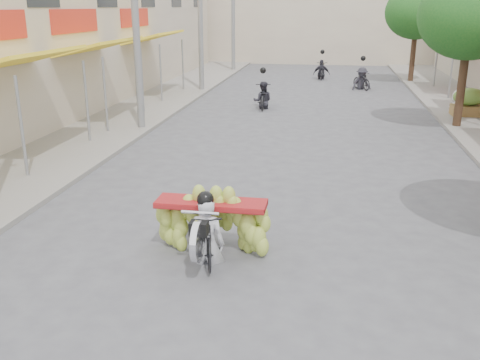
% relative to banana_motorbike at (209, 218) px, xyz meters
% --- Properties ---
extents(sidewalk_left, '(4.00, 60.00, 0.12)m').
position_rel_banana_motorbike_xyz_m(sidewalk_left, '(-6.06, 12.21, -0.64)').
color(sidewalk_left, gray).
rests_on(sidewalk_left, ground).
extents(far_building, '(20.00, 6.00, 7.00)m').
position_rel_banana_motorbike_xyz_m(far_building, '(0.94, 35.21, 2.80)').
color(far_building, '#C2B299').
rests_on(far_building, ground).
extents(utility_pole_mid, '(0.60, 0.24, 8.00)m').
position_rel_banana_motorbike_xyz_m(utility_pole_mid, '(-4.46, 9.21, 3.33)').
color(utility_pole_mid, slate).
rests_on(utility_pole_mid, ground).
extents(utility_pole_far, '(0.60, 0.24, 8.00)m').
position_rel_banana_motorbike_xyz_m(utility_pole_far, '(-4.46, 18.21, 3.33)').
color(utility_pole_far, slate).
rests_on(utility_pole_far, ground).
extents(utility_pole_back, '(0.60, 0.24, 8.00)m').
position_rel_banana_motorbike_xyz_m(utility_pole_back, '(-4.46, 27.21, 3.33)').
color(utility_pole_back, slate).
rests_on(utility_pole_back, ground).
extents(street_tree_mid, '(3.40, 3.40, 5.25)m').
position_rel_banana_motorbike_xyz_m(street_tree_mid, '(6.34, 11.21, 3.08)').
color(street_tree_mid, '#3A2719').
rests_on(street_tree_mid, ground).
extents(street_tree_far, '(3.40, 3.40, 5.25)m').
position_rel_banana_motorbike_xyz_m(street_tree_far, '(6.34, 23.21, 3.08)').
color(street_tree_far, '#3A2719').
rests_on(street_tree_far, ground).
extents(produce_crate_far, '(1.20, 0.88, 1.16)m').
position_rel_banana_motorbike_xyz_m(produce_crate_far, '(7.14, 13.21, 0.01)').
color(produce_crate_far, olive).
rests_on(produce_crate_far, ground).
extents(banana_motorbike, '(2.20, 1.80, 2.08)m').
position_rel_banana_motorbike_xyz_m(banana_motorbike, '(0.00, 0.00, 0.00)').
color(banana_motorbike, black).
rests_on(banana_motorbike, ground).
extents(pedestrian, '(1.00, 0.93, 1.76)m').
position_rel_banana_motorbike_xyz_m(pedestrian, '(6.86, 13.70, 0.30)').
color(pedestrian, white).
rests_on(pedestrian, ground).
extents(bg_motorbike_a, '(0.83, 1.75, 1.95)m').
position_rel_banana_motorbike_xyz_m(bg_motorbike_a, '(-0.85, 14.02, 0.03)').
color(bg_motorbike_a, black).
rests_on(bg_motorbike_a, ground).
extents(bg_motorbike_b, '(1.19, 1.58, 1.95)m').
position_rel_banana_motorbike_xyz_m(bg_motorbike_b, '(3.50, 20.17, 0.17)').
color(bg_motorbike_b, black).
rests_on(bg_motorbike_b, ground).
extents(bg_motorbike_c, '(0.97, 1.66, 1.95)m').
position_rel_banana_motorbike_xyz_m(bg_motorbike_c, '(1.38, 23.99, 0.09)').
color(bg_motorbike_c, black).
rests_on(bg_motorbike_c, ground).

